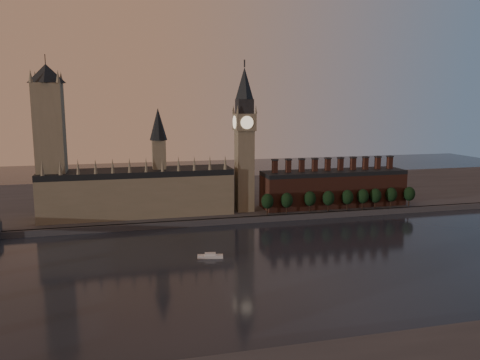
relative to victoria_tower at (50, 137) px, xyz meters
name	(u,v)px	position (x,y,z in m)	size (l,w,h in m)	color
ground	(280,267)	(120.00, -115.00, -59.09)	(900.00, 900.00, 0.00)	black
north_bank	(213,196)	(120.00, 63.04, -57.09)	(900.00, 182.00, 4.00)	#434348
palace_of_westminster	(139,190)	(55.59, -0.09, -37.46)	(130.00, 30.30, 74.00)	#7C7158
victoria_tower	(50,137)	(0.00, 0.00, 0.00)	(24.00, 24.00, 108.00)	#7C7158
big_ben	(244,138)	(130.00, -5.00, -2.26)	(15.00, 15.00, 107.00)	#7C7158
chimney_block	(333,188)	(200.00, -5.00, -41.27)	(110.00, 25.00, 37.00)	#542A20
embankment_tree_0	(267,201)	(142.56, -20.96, -45.62)	(8.60, 8.60, 14.88)	black
embankment_tree_1	(287,200)	(156.89, -21.04, -45.62)	(8.60, 8.60, 14.88)	black
embankment_tree_2	(310,199)	(174.90, -19.72, -45.62)	(8.60, 8.60, 14.88)	black
embankment_tree_3	(328,198)	(188.58, -21.45, -45.62)	(8.60, 8.60, 14.88)	black
embankment_tree_4	(347,197)	(203.68, -21.21, -45.62)	(8.60, 8.60, 14.88)	black
embankment_tree_5	(363,196)	(216.21, -21.05, -45.62)	(8.60, 8.60, 14.88)	black
embankment_tree_6	(375,196)	(226.47, -21.15, -45.62)	(8.60, 8.60, 14.88)	black
embankment_tree_7	(391,195)	(240.14, -20.25, -45.62)	(8.60, 8.60, 14.88)	black
embankment_tree_8	(409,194)	(254.91, -21.20, -45.62)	(8.60, 8.60, 14.88)	black
river_boat	(210,256)	(88.67, -92.03, -58.05)	(13.97, 6.19, 2.70)	silver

